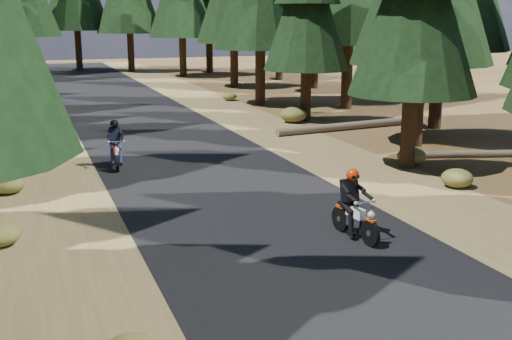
{
  "coord_description": "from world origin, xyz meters",
  "views": [
    {
      "loc": [
        -4.96,
        -12.02,
        4.56
      ],
      "look_at": [
        0.0,
        1.5,
        1.1
      ],
      "focal_mm": 45.0,
      "sensor_mm": 36.0,
      "label": 1
    }
  ],
  "objects": [
    {
      "name": "ground",
      "position": [
        0.0,
        0.0,
        0.0
      ],
      "size": [
        120.0,
        120.0,
        0.0
      ],
      "primitive_type": "plane",
      "color": "#402F17",
      "rests_on": "ground"
    },
    {
      "name": "road",
      "position": [
        0.0,
        5.0,
        0.01
      ],
      "size": [
        6.0,
        100.0,
        0.01
      ],
      "primitive_type": "cube",
      "color": "black",
      "rests_on": "ground"
    },
    {
      "name": "shoulder_l",
      "position": [
        -4.6,
        5.0,
        0.0
      ],
      "size": [
        3.2,
        100.0,
        0.01
      ],
      "primitive_type": "cube",
      "color": "brown",
      "rests_on": "ground"
    },
    {
      "name": "shoulder_r",
      "position": [
        4.6,
        5.0,
        0.0
      ],
      "size": [
        3.2,
        100.0,
        0.01
      ],
      "primitive_type": "cube",
      "color": "brown",
      "rests_on": "ground"
    },
    {
      "name": "log_near",
      "position": [
        7.32,
        11.11,
        0.16
      ],
      "size": [
        6.16,
        1.09,
        0.32
      ],
      "primitive_type": "cylinder",
      "rotation": [
        0.0,
        1.57,
        0.13
      ],
      "color": "#4C4233",
      "rests_on": "ground"
    },
    {
      "name": "log_far",
      "position": [
        8.83,
        5.03,
        0.12
      ],
      "size": [
        4.26,
        1.4,
        0.24
      ],
      "primitive_type": "cylinder",
      "rotation": [
        0.0,
        1.57,
        -0.27
      ],
      "color": "#4C4233",
      "rests_on": "ground"
    },
    {
      "name": "understory_shrubs",
      "position": [
        0.6,
        7.85,
        0.28
      ],
      "size": [
        15.15,
        31.52,
        0.69
      ],
      "color": "#474C1E",
      "rests_on": "ground"
    },
    {
      "name": "rider_lead",
      "position": [
        1.39,
        -0.73,
        0.5
      ],
      "size": [
        0.68,
        1.7,
        1.48
      ],
      "rotation": [
        0.0,
        0.0,
        3.26
      ],
      "color": "white",
      "rests_on": "road"
    },
    {
      "name": "rider_follow",
      "position": [
        -2.37,
        7.54,
        0.5
      ],
      "size": [
        0.64,
        1.69,
        1.47
      ],
      "rotation": [
        0.0,
        0.0,
        3.05
      ],
      "color": "maroon",
      "rests_on": "road"
    }
  ]
}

